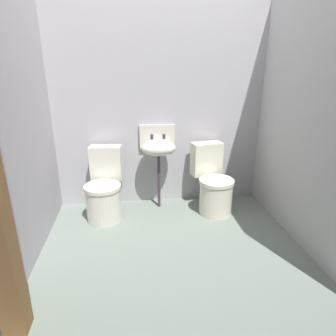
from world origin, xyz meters
TOP-DOWN VIEW (x-y plane):
  - ground_plane at (0.00, 0.00)m, footprint 2.87×2.40m
  - wall_back at (0.00, 1.05)m, footprint 2.87×0.10m
  - wall_left at (-1.29, 0.10)m, footprint 0.10×2.20m
  - wall_right at (1.29, 0.10)m, footprint 0.10×2.20m
  - toilet_left at (-0.67, 0.65)m, footprint 0.44×0.63m
  - toilet_right at (0.59, 0.65)m, footprint 0.48×0.65m
  - sink at (-0.04, 0.84)m, footprint 0.42×0.35m

SIDE VIEW (x-z plane):
  - ground_plane at x=0.00m, z-range -0.08..0.00m
  - toilet_left at x=-0.67m, z-range -0.07..0.71m
  - toilet_right at x=0.59m, z-range -0.07..0.71m
  - sink at x=-0.04m, z-range 0.26..1.25m
  - wall_back at x=0.00m, z-range 0.00..2.32m
  - wall_left at x=-1.29m, z-range 0.00..2.32m
  - wall_right at x=1.29m, z-range 0.00..2.32m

